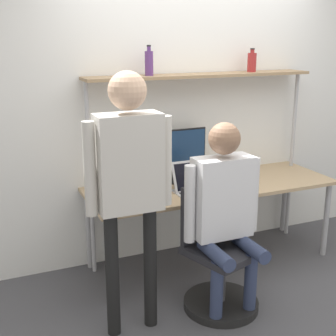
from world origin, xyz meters
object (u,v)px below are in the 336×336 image
Objects in this scene: laptop at (194,184)px; person_standing at (129,171)px; monitor at (174,152)px; office_chair at (218,270)px; cell_phone at (224,186)px; person_seated at (225,203)px; bottle_red at (252,62)px; bottle_purple at (149,63)px.

person_standing is (-0.75, -0.58, 0.35)m from laptop.
monitor is 1.13m from office_chair.
laptop is 0.30m from cell_phone.
cell_phone is at bearing 57.21° from office_chair.
person_seated is 1.51m from bottle_red.
monitor is 0.35× the size of person_standing.
bottle_purple is 0.98m from bottle_red.
office_chair is 4.54× the size of bottle_red.
bottle_red reaches higher than laptop.
bottle_red reaches higher than person_standing.
bottle_red reaches higher than person_seated.
monitor is 0.65× the size of office_chair.
person_seated is at bearing -77.79° from bottle_purple.
person_seated is (-0.02, -0.93, -0.16)m from monitor.
person_seated reaches higher than monitor.
bottle_purple is at bearing 102.21° from person_seated.
monitor is at bearing 88.64° from person_seated.
person_standing is at bearing -178.10° from office_chair.
laptop is 1.05m from bottle_purple.
laptop is at bearing 84.89° from person_seated.
person_seated is at bearing -95.11° from laptop.
laptop is at bearing -155.62° from bottle_red.
office_chair is 0.55m from person_seated.
bottle_red is (0.76, -0.00, 0.75)m from monitor.
laptop is (0.03, -0.33, -0.19)m from monitor.
office_chair is at bearing -92.25° from monitor.
office_chair is at bearing -131.80° from bottle_red.
person_standing is at bearing -150.71° from cell_phone.
person_standing reaches higher than cell_phone.
cell_phone is at bearing 1.00° from laptop.
bottle_red reaches higher than office_chair.
person_seated is at bearing -129.99° from bottle_red.
person_standing is (-0.69, 0.02, 0.31)m from person_seated.
monitor is at bearing 135.15° from cell_phone.
bottle_red is at bearing -0.14° from monitor.
person_standing reaches higher than laptop.
person_seated is (-0.35, -0.61, 0.10)m from cell_phone.
bottle_red is (0.78, 0.93, 0.91)m from person_seated.
cell_phone is (0.30, 0.01, -0.06)m from laptop.
bottle_red is (0.98, -0.00, -0.02)m from bottle_purple.
bottle_red is (0.43, 0.32, 1.01)m from cell_phone.
laptop is at bearing 37.82° from person_standing.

